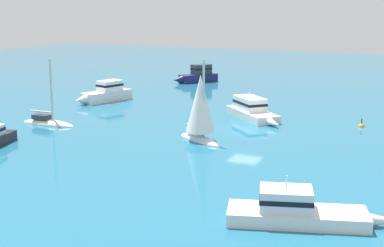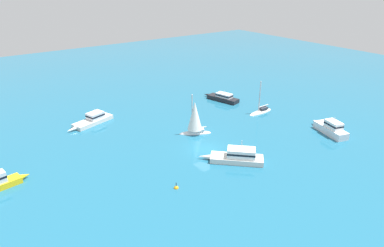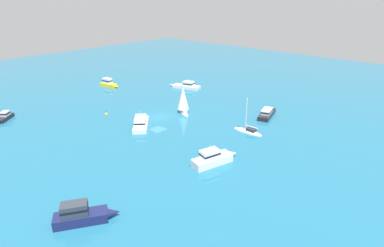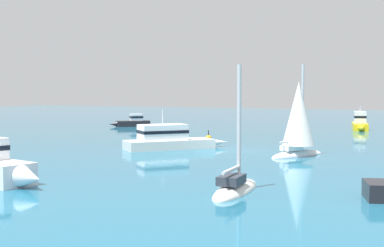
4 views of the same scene
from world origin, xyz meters
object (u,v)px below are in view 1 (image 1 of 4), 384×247
(sloop, at_px, (200,111))
(launch_1, at_px, (105,93))
(sloop_1, at_px, (48,123))
(channel_buoy, at_px, (361,127))
(motor_cruiser, at_px, (297,210))
(launch, at_px, (252,110))
(cabin_cruiser, at_px, (197,75))

(sloop, bearing_deg, launch_1, 174.28)
(sloop_1, distance_m, channel_buoy, 26.84)
(launch_1, bearing_deg, channel_buoy, 103.23)
(sloop, xyz_separation_m, motor_cruiser, (-10.99, 12.74, -1.70))
(launch_1, xyz_separation_m, motor_cruiser, (-27.59, 24.36, -0.22))
(launch, xyz_separation_m, channel_buoy, (-9.65, -0.51, -0.76))
(launch, distance_m, channel_buoy, 9.69)
(launch, height_order, launch_1, launch)
(launch, relative_size, cabin_cruiser, 1.14)
(sloop, distance_m, launch_1, 20.32)
(sloop, bearing_deg, sloop_1, -149.25)
(launch_1, height_order, motor_cruiser, launch_1)
(sloop_1, distance_m, launch_1, 12.22)
(motor_cruiser, height_order, channel_buoy, motor_cruiser)
(sloop, xyz_separation_m, cabin_cruiser, (14.19, -29.54, -1.41))
(sloop, xyz_separation_m, launch_1, (16.60, -11.62, -1.48))
(launch, bearing_deg, cabin_cruiser, 170.87)
(motor_cruiser, bearing_deg, sloop_1, 135.81)
(launch, height_order, channel_buoy, launch)
(sloop, relative_size, launch_1, 0.93)
(sloop_1, xyz_separation_m, launch_1, (2.24, -11.99, 0.70))
(sloop, xyz_separation_m, launch, (-0.55, -9.97, -1.56))
(sloop, bearing_deg, motor_cruiser, -19.93)
(channel_buoy, bearing_deg, sloop, 45.81)
(motor_cruiser, bearing_deg, cabin_cruiser, 102.60)
(sloop, distance_m, sloop_1, 14.53)
(launch_1, bearing_deg, motor_cruiser, 64.21)
(cabin_cruiser, relative_size, channel_buoy, 6.19)
(motor_cruiser, bearing_deg, launch, 96.52)
(sloop, height_order, channel_buoy, sloop)
(launch, relative_size, sloop_1, 1.14)
(launch, bearing_deg, sloop, -49.25)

